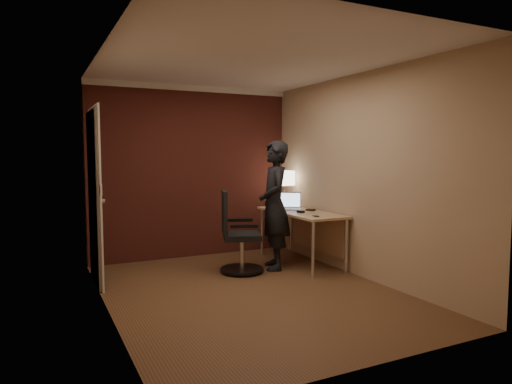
% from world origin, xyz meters
% --- Properties ---
extents(room, '(4.00, 4.00, 4.00)m').
position_xyz_m(room, '(-0.27, 1.54, 1.37)').
color(room, brown).
rests_on(room, ground).
extents(desk, '(0.60, 1.50, 0.73)m').
position_xyz_m(desk, '(1.25, 0.84, 0.60)').
color(desk, tan).
rests_on(desk, ground).
extents(desk_lamp, '(0.22, 0.22, 0.54)m').
position_xyz_m(desk_lamp, '(1.29, 1.49, 1.15)').
color(desk_lamp, silver).
rests_on(desk_lamp, desk).
extents(laptop, '(0.42, 0.39, 0.23)m').
position_xyz_m(laptop, '(1.17, 1.15, 0.79)').
color(laptop, silver).
rests_on(laptop, desk).
extents(mouse, '(0.07, 0.11, 0.03)m').
position_xyz_m(mouse, '(1.10, 0.72, 0.75)').
color(mouse, black).
rests_on(mouse, desk).
extents(phone, '(0.09, 0.13, 0.01)m').
position_xyz_m(phone, '(1.08, 0.32, 0.73)').
color(phone, black).
rests_on(phone, desk).
extents(wallet, '(0.12, 0.13, 0.02)m').
position_xyz_m(wallet, '(1.34, 0.85, 0.74)').
color(wallet, black).
rests_on(wallet, desk).
extents(office_chair, '(0.59, 0.65, 1.03)m').
position_xyz_m(office_chair, '(0.20, 0.80, 0.45)').
color(office_chair, black).
rests_on(office_chair, ground).
extents(person, '(0.58, 0.71, 1.69)m').
position_xyz_m(person, '(0.73, 0.78, 0.84)').
color(person, black).
rests_on(person, ground).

